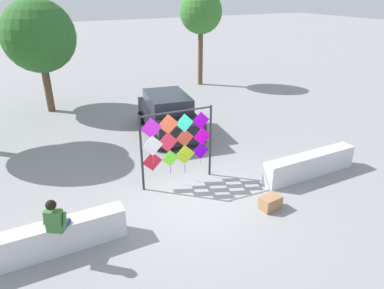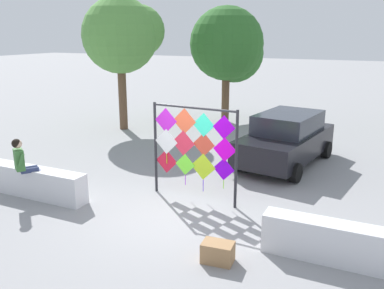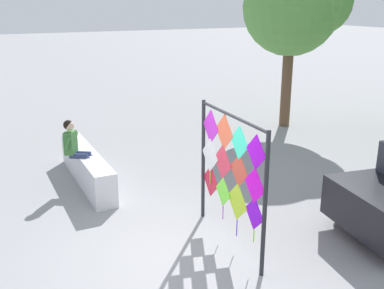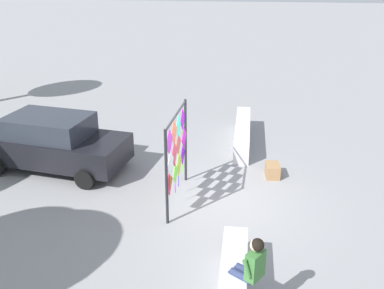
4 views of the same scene
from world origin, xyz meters
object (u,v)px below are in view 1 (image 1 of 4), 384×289
at_px(tree_far_right, 201,13).
at_px(cardboard_box_large, 270,203).
at_px(seated_vendor, 58,222).
at_px(parked_car, 168,114).
at_px(kite_display_rack, 177,140).
at_px(tree_broadleaf, 40,38).

bearing_deg(tree_far_right, cardboard_box_large, -110.22).
bearing_deg(tree_far_right, seated_vendor, -129.80).
bearing_deg(seated_vendor, parked_car, 48.13).
bearing_deg(parked_car, tree_far_right, 52.17).
relative_size(seated_vendor, parked_car, 0.36).
xyz_separation_m(seated_vendor, parked_car, (5.16, 5.76, -0.13)).
bearing_deg(seated_vendor, tree_far_right, 50.20).
distance_m(kite_display_rack, tree_far_right, 12.49).
relative_size(kite_display_rack, tree_far_right, 0.43).
distance_m(parked_car, cardboard_box_large, 6.47).
height_order(kite_display_rack, tree_far_right, tree_far_right).
xyz_separation_m(kite_display_rack, tree_broadleaf, (-2.61, 9.41, 2.03)).
distance_m(tree_broadleaf, tree_far_right, 9.10).
distance_m(parked_car, tree_broadleaf, 7.31).
bearing_deg(seated_vendor, kite_display_rack, 26.30).
distance_m(seated_vendor, tree_far_right, 16.20).
relative_size(parked_car, tree_far_right, 0.80).
xyz_separation_m(tree_broadleaf, tree_far_right, (9.02, 0.93, 0.79)).
bearing_deg(parked_car, kite_display_rack, -110.08).
bearing_deg(kite_display_rack, seated_vendor, -153.70).
xyz_separation_m(parked_car, cardboard_box_large, (0.25, -6.43, -0.64)).
distance_m(seated_vendor, cardboard_box_large, 5.51).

